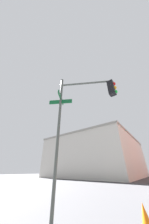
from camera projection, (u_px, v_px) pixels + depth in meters
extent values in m
cylinder|color=#474C47|center=(58.00, 130.00, 4.37)|extent=(0.12, 0.12, 5.75)
cylinder|color=#474C47|center=(85.00, 83.00, 5.44)|extent=(2.16, 1.34, 0.09)
cube|color=black|center=(111.00, 88.00, 5.09)|extent=(0.28, 0.28, 0.80)
sphere|color=red|center=(114.00, 84.00, 5.20)|extent=(0.18, 0.18, 0.18)
sphere|color=orange|center=(115.00, 88.00, 5.08)|extent=(0.18, 0.18, 0.18)
sphere|color=green|center=(116.00, 92.00, 4.96)|extent=(0.18, 0.18, 0.18)
cube|color=#0F5128|center=(61.00, 102.00, 5.06)|extent=(0.96, 0.60, 0.20)
cube|color=#0F5128|center=(61.00, 98.00, 5.17)|extent=(0.55, 0.88, 0.20)
cube|color=#BCB7AD|center=(98.00, 159.00, 29.47)|extent=(19.75, 23.28, 8.66)
cube|color=gray|center=(97.00, 142.00, 31.67)|extent=(20.05, 23.58, 0.40)
cone|color=orange|center=(147.00, 223.00, 2.39)|extent=(0.36, 0.36, 0.75)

